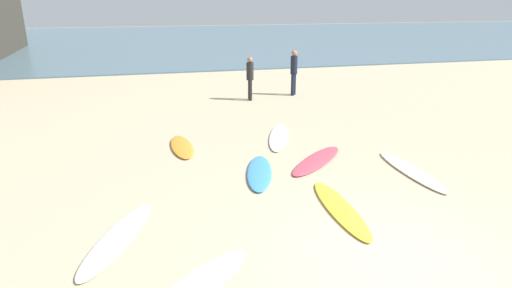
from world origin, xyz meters
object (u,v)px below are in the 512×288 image
at_px(surfboard_2, 317,160).
at_px(surfboard_4, 118,238).
at_px(surfboard_0, 182,147).
at_px(surfboard_5, 259,172).
at_px(surfboard_7, 197,286).
at_px(surfboard_6, 278,137).
at_px(beachgoer_near, 294,70).
at_px(surfboard_3, 340,208).
at_px(surfboard_1, 411,171).
at_px(beachgoer_mid, 250,76).

distance_m(surfboard_2, surfboard_4, 5.25).
relative_size(surfboard_0, surfboard_5, 0.92).
bearing_deg(surfboard_7, surfboard_6, 113.10).
xyz_separation_m(surfboard_0, surfboard_2, (3.17, -1.83, -0.00)).
relative_size(surfboard_7, beachgoer_near, 1.15).
distance_m(surfboard_0, surfboard_5, 2.75).
height_order(surfboard_3, surfboard_4, surfboard_3).
distance_m(surfboard_2, surfboard_6, 2.07).
height_order(surfboard_0, surfboard_2, surfboard_0).
distance_m(surfboard_1, surfboard_7, 6.09).
relative_size(surfboard_4, beachgoer_mid, 1.45).
bearing_deg(surfboard_5, surfboard_7, -101.77).
relative_size(surfboard_2, beachgoer_mid, 1.40).
bearing_deg(beachgoer_mid, surfboard_2, -173.43).
xyz_separation_m(surfboard_3, surfboard_7, (-2.93, -1.64, 0.00)).
bearing_deg(surfboard_1, surfboard_6, 124.52).
xyz_separation_m(surfboard_2, surfboard_3, (-0.52, -2.49, -0.00)).
bearing_deg(surfboard_2, surfboard_4, -104.46).
xyz_separation_m(surfboard_4, beachgoer_mid, (4.53, 9.52, 0.91)).
bearing_deg(surfboard_4, beachgoer_mid, -92.42).
distance_m(surfboard_2, surfboard_7, 5.38).
height_order(surfboard_4, surfboard_5, surfboard_5).
distance_m(surfboard_0, surfboard_4, 4.62).
relative_size(surfboard_4, surfboard_6, 0.94).
bearing_deg(beachgoer_near, beachgoer_mid, -39.16).
bearing_deg(beachgoer_mid, surfboard_3, -176.69).
relative_size(surfboard_0, surfboard_2, 0.83).
relative_size(surfboard_1, surfboard_2, 1.09).
distance_m(surfboard_4, surfboard_7, 1.94).
height_order(surfboard_5, surfboard_7, surfboard_5).
xyz_separation_m(surfboard_1, surfboard_6, (-2.24, 3.20, 0.00)).
distance_m(surfboard_0, surfboard_1, 5.86).
relative_size(surfboard_0, surfboard_7, 0.94).
height_order(surfboard_0, surfboard_1, surfboard_0).
distance_m(surfboard_0, surfboard_6, 2.80).
bearing_deg(surfboard_1, surfboard_0, 148.71).
relative_size(surfboard_6, beachgoer_near, 1.41).
relative_size(surfboard_1, surfboard_7, 1.22).
height_order(surfboard_2, surfboard_7, same).
relative_size(surfboard_1, beachgoer_mid, 1.53).
relative_size(surfboard_0, surfboard_1, 0.76).
xyz_separation_m(surfboard_0, beachgoer_mid, (3.11, 5.13, 0.90)).
bearing_deg(beachgoer_near, surfboard_7, 12.99).
bearing_deg(surfboard_4, surfboard_7, 148.98).
bearing_deg(surfboard_6, surfboard_5, -96.43).
distance_m(surfboard_6, beachgoer_mid, 5.02).
xyz_separation_m(surfboard_7, beachgoer_mid, (3.39, 11.09, 0.91)).
xyz_separation_m(surfboard_3, surfboard_4, (-4.07, -0.07, -0.00)).
bearing_deg(surfboard_5, surfboard_2, 29.69).
bearing_deg(surfboard_1, surfboard_4, -168.33).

